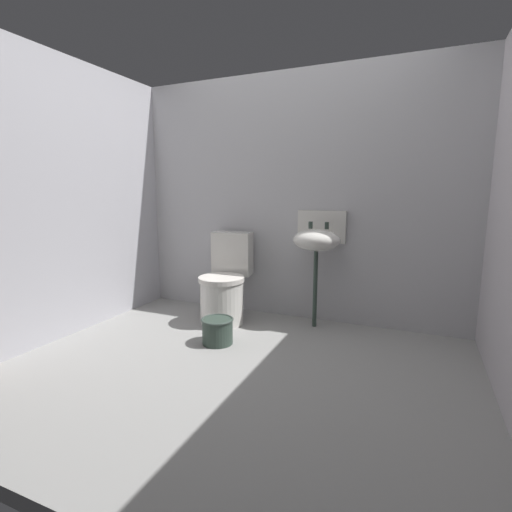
% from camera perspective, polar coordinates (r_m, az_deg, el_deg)
% --- Properties ---
extents(ground_plane, '(3.41, 2.65, 0.08)m').
position_cam_1_polar(ground_plane, '(2.66, -2.52, -16.91)').
color(ground_plane, gray).
extents(wall_back, '(3.41, 0.10, 2.18)m').
position_cam_1_polar(wall_back, '(3.47, 5.94, 8.65)').
color(wall_back, '#B1B1B4').
rests_on(wall_back, ground).
extents(wall_left, '(0.10, 2.45, 2.18)m').
position_cam_1_polar(wall_left, '(3.43, -26.19, 7.73)').
color(wall_left, '#AFADB5').
rests_on(wall_left, ground).
extents(toilet_near_wall, '(0.46, 0.64, 0.78)m').
position_cam_1_polar(toilet_near_wall, '(3.40, -4.68, -4.45)').
color(toilet_near_wall, silver).
rests_on(toilet_near_wall, ground).
extents(sink, '(0.42, 0.35, 0.99)m').
position_cam_1_polar(sink, '(3.22, 9.23, 2.49)').
color(sink, '#303F36').
rests_on(sink, ground).
extents(bucket, '(0.25, 0.25, 0.20)m').
position_cam_1_polar(bucket, '(2.95, -5.83, -11.10)').
color(bucket, '#303F36').
rests_on(bucket, ground).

